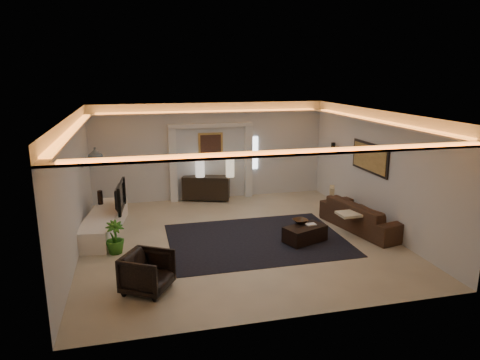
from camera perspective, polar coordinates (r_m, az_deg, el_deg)
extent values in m
plane|color=beige|center=(10.27, -0.28, -7.64)|extent=(7.00, 7.00, 0.00)
plane|color=white|center=(9.59, -0.31, 8.69)|extent=(7.00, 7.00, 0.00)
plane|color=silver|center=(13.19, -3.87, 3.75)|extent=(7.00, 0.00, 7.00)
plane|color=silver|center=(6.63, 6.87, -6.74)|extent=(7.00, 0.00, 7.00)
plane|color=silver|center=(9.66, -20.92, -0.95)|extent=(0.00, 7.00, 7.00)
plane|color=silver|center=(11.16, 17.45, 1.25)|extent=(0.00, 7.00, 7.00)
cube|color=silver|center=(9.62, -0.30, 7.03)|extent=(7.00, 7.00, 0.04)
cube|color=white|center=(13.48, 1.82, 3.56)|extent=(0.25, 0.03, 1.00)
cube|color=black|center=(10.19, 2.19, -7.80)|extent=(4.00, 3.00, 0.01)
cube|color=silver|center=(13.01, -8.76, 1.90)|extent=(0.22, 0.20, 2.20)
cube|color=silver|center=(13.40, 1.08, 2.42)|extent=(0.22, 0.20, 2.20)
cube|color=silver|center=(12.97, -3.85, 7.15)|extent=(2.52, 0.20, 0.12)
cube|color=tan|center=(13.13, -3.86, 4.58)|extent=(0.74, 0.04, 0.74)
cube|color=#4C2D1E|center=(13.10, -3.84, 4.57)|extent=(0.62, 0.02, 0.62)
cube|color=black|center=(11.35, 16.64, 2.80)|extent=(0.04, 1.64, 0.74)
cube|color=tan|center=(11.34, 16.53, 2.80)|extent=(0.02, 1.50, 0.62)
cylinder|color=black|center=(12.96, 12.08, 4.32)|extent=(0.12, 0.12, 0.22)
cube|color=silver|center=(10.96, -19.88, 1.91)|extent=(0.10, 0.55, 0.04)
cube|color=black|center=(13.14, -4.45, -0.99)|extent=(1.45, 0.86, 0.69)
cylinder|color=beige|center=(12.96, -5.26, 1.91)|extent=(0.34, 0.34, 0.60)
cylinder|color=beige|center=(12.90, -1.31, 1.92)|extent=(0.32, 0.32, 0.57)
cube|color=white|center=(11.05, -17.38, -5.48)|extent=(1.11, 2.82, 0.51)
imported|color=black|center=(11.07, -15.83, -2.23)|extent=(1.22, 0.27, 0.69)
cylinder|color=black|center=(11.72, -17.80, -2.27)|extent=(0.13, 0.13, 0.35)
imported|color=#3E5762|center=(11.07, -18.38, 3.17)|extent=(0.39, 0.39, 0.35)
imported|color=#2B6917|center=(9.73, -16.03, -7.23)|extent=(0.53, 0.53, 0.71)
imported|color=#59301A|center=(11.16, 15.86, -4.52)|extent=(2.51, 1.41, 0.69)
cube|color=white|center=(10.55, 14.21, -4.32)|extent=(0.59, 0.49, 0.06)
cube|color=#CCBA86|center=(12.14, 11.91, -1.78)|extent=(0.28, 0.42, 0.40)
cube|color=black|center=(10.10, 8.48, -6.95)|extent=(1.07, 0.82, 0.35)
imported|color=#3C2919|center=(10.23, 7.87, -5.17)|extent=(0.40, 0.40, 0.08)
cube|color=silver|center=(10.13, 9.26, -5.58)|extent=(0.24, 0.18, 0.03)
imported|color=#342319|center=(8.00, -12.01, -11.73)|extent=(1.06, 1.05, 0.71)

